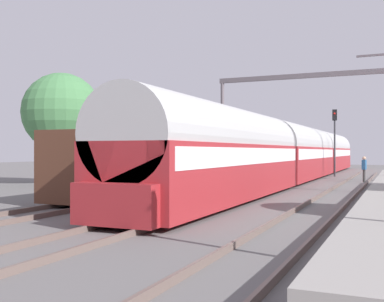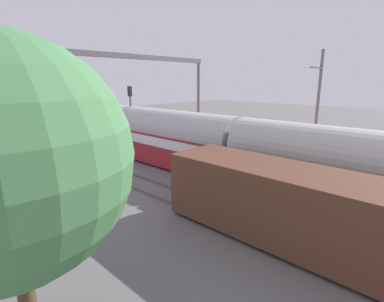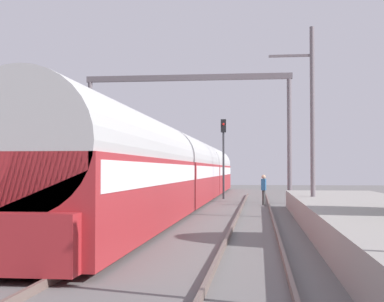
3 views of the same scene
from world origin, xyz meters
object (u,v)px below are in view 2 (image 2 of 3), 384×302
passenger_train (151,134)px  person_crossing (204,140)px  railway_signal_far (131,108)px  catenary_gantry (144,85)px  freight_car (333,219)px

passenger_train → person_crossing: bearing=-18.1°
railway_signal_far → catenary_gantry: bearing=-112.5°
passenger_train → person_crossing: (4.61, -1.50, -0.94)m
railway_signal_far → passenger_train: bearing=-110.0°
railway_signal_far → person_crossing: bearing=-68.3°
passenger_train → freight_car: size_ratio=3.78×
freight_car → catenary_gantry: catenary_gantry is taller
passenger_train → freight_car: passenger_train is taller
person_crossing → catenary_gantry: catenary_gantry is taller
passenger_train → railway_signal_far: size_ratio=8.96×
person_crossing → catenary_gantry: bearing=74.1°
railway_signal_far → freight_car: bearing=-106.9°
catenary_gantry → freight_car: bearing=-105.1°
freight_car → passenger_train: bearing=74.3°
freight_car → railway_signal_far: railway_signal_far is taller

